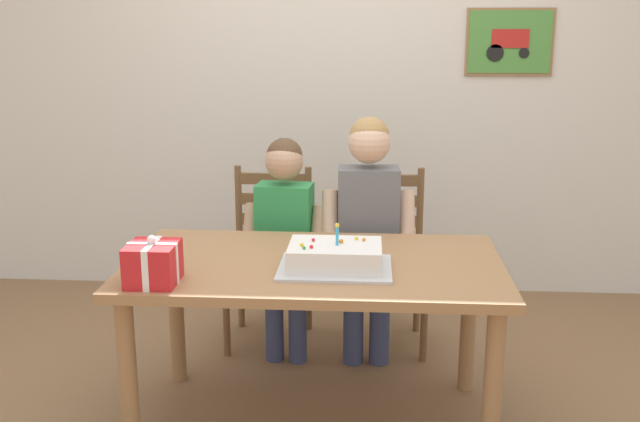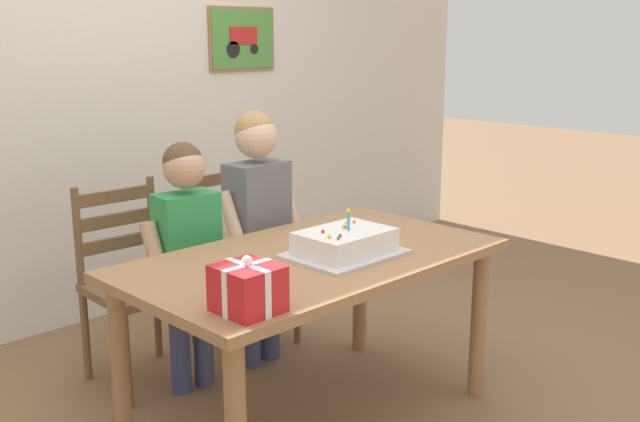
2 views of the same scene
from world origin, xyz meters
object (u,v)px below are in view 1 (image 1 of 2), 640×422
birthday_cake (335,257)px  child_younger (285,229)px  chair_left (270,256)px  gift_box_red_large (153,263)px  chair_right (385,258)px  child_older (368,218)px  dining_table (314,283)px

birthday_cake → child_younger: 0.74m
child_younger → chair_left: bearing=113.1°
birthday_cake → child_younger: (-0.28, 0.68, -0.08)m
gift_box_red_large → child_younger: child_younger is taller
chair_right → child_older: child_older is taller
dining_table → chair_right: bearing=70.6°
child_older → chair_right: bearing=71.5°
dining_table → birthday_cake: size_ratio=3.45×
child_older → gift_box_red_large: bearing=-131.5°
birthday_cake → chair_left: size_ratio=0.48×
birthday_cake → child_younger: bearing=112.1°
chair_left → child_older: (0.52, -0.27, 0.29)m
birthday_cake → chair_left: (-0.39, 0.95, -0.30)m
chair_right → chair_left: bearing=180.0°
dining_table → chair_right: (0.30, 0.86, -0.16)m
dining_table → child_older: bearing=70.1°
dining_table → chair_left: size_ratio=1.65×
chair_left → child_older: 0.65m
gift_box_red_large → child_older: 1.19m
chair_right → child_younger: size_ratio=0.81×
gift_box_red_large → chair_right: size_ratio=0.22×
chair_right → birthday_cake: bearing=-102.7°
chair_left → child_younger: size_ratio=0.81×
chair_right → child_older: bearing=-108.5°
gift_box_red_large → child_younger: size_ratio=0.18×
chair_left → birthday_cake: bearing=-67.7°
gift_box_red_large → chair_left: size_ratio=0.22×
child_younger → birthday_cake: bearing=-67.9°
dining_table → birthday_cake: bearing=-47.0°
birthday_cake → chair_left: bearing=112.3°
gift_box_red_large → chair_right: (0.88, 1.16, -0.33)m
dining_table → gift_box_red_large: 0.67m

